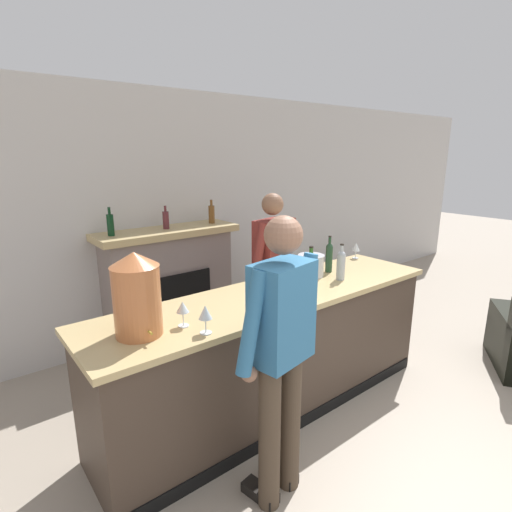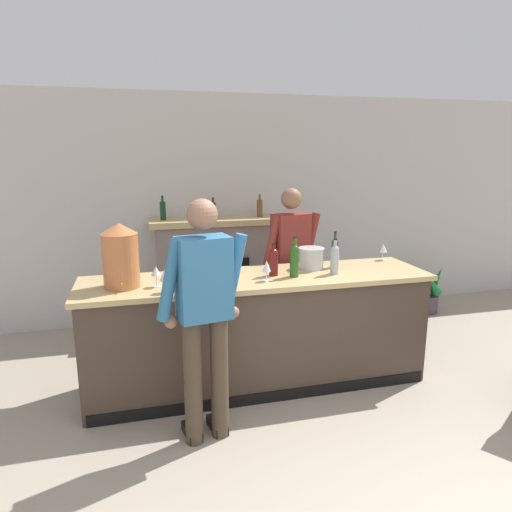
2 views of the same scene
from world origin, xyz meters
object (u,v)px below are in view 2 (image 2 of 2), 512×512
fireplace_stone (215,270)px  wine_bottle_riesling_slim (335,258)px  copper_dispenser (120,255)px  wine_glass_front_left (383,248)px  wine_glass_near_bucket (165,276)px  potted_plant_corner (427,292)px  wine_glass_mid_counter (156,272)px  ice_bucket_steel (311,258)px  wine_bottle_cabernet_heavy (294,259)px  wine_bottle_rose_blush (335,252)px  person_bartender (290,263)px  wine_bottle_chardonnay_pale (274,261)px  person_customer (204,312)px  wine_glass_by_dispenser (267,267)px

fireplace_stone → wine_bottle_riesling_slim: size_ratio=4.96×
copper_dispenser → wine_glass_front_left: size_ratio=3.09×
wine_glass_front_left → wine_glass_near_bucket: size_ratio=0.92×
potted_plant_corner → wine_glass_mid_counter: wine_glass_mid_counter is taller
ice_bucket_steel → wine_glass_mid_counter: (-1.41, -0.24, 0.02)m
copper_dispenser → wine_bottle_cabernet_heavy: copper_dispenser is taller
wine_bottle_rose_blush → person_bartender: bearing=117.8°
wine_glass_front_left → wine_bottle_riesling_slim: bearing=-151.5°
person_bartender → wine_bottle_rose_blush: bearing=-62.2°
ice_bucket_steel → wine_bottle_chardonnay_pale: (-0.40, -0.14, 0.03)m
wine_glass_front_left → wine_glass_mid_counter: bearing=-170.2°
fireplace_stone → wine_bottle_riesling_slim: bearing=-65.5°
copper_dispenser → wine_glass_front_left: copper_dispenser is taller
person_customer → wine_glass_near_bucket: bearing=119.4°
wine_bottle_riesling_slim → wine_glass_front_left: 0.78m
potted_plant_corner → person_customer: person_customer is taller
fireplace_stone → person_bartender: bearing=-58.2°
potted_plant_corner → copper_dispenser: copper_dispenser is taller
person_customer → person_bartender: (1.08, 1.33, -0.03)m
wine_bottle_chardonnay_pale → wine_glass_near_bucket: (-0.95, -0.28, -0.00)m
wine_bottle_riesling_slim → person_bartender: bearing=102.7°
wine_glass_by_dispenser → person_bartender: bearing=58.7°
wine_bottle_riesling_slim → wine_glass_mid_counter: size_ratio=1.92×
person_customer → wine_bottle_cabernet_heavy: person_customer is taller
copper_dispenser → potted_plant_corner: bearing=19.6°
person_bartender → wine_bottle_cabernet_heavy: size_ratio=4.89×
fireplace_stone → wine_bottle_chardonnay_pale: 1.72m
potted_plant_corner → wine_bottle_cabernet_heavy: size_ratio=1.87×
wine_glass_mid_counter → wine_bottle_chardonnay_pale: bearing=5.7°
potted_plant_corner → copper_dispenser: bearing=-160.4°
wine_bottle_cabernet_heavy → wine_glass_mid_counter: (-1.16, -0.01, -0.03)m
potted_plant_corner → person_customer: bearing=-148.0°
wine_bottle_cabernet_heavy → wine_glass_by_dispenser: (-0.27, -0.07, -0.03)m
wine_glass_mid_counter → copper_dispenser: bearing=166.8°
potted_plant_corner → wine_glass_near_bucket: 3.89m
wine_glass_front_left → copper_dispenser: bearing=-172.6°
wine_bottle_rose_blush → wine_glass_mid_counter: (-1.64, -0.23, -0.03)m
fireplace_stone → person_customer: (-0.46, -2.33, 0.32)m
copper_dispenser → wine_glass_front_left: 2.52m
person_bartender → wine_bottle_riesling_slim: person_bartender is taller
wine_bottle_riesling_slim → wine_glass_mid_counter: wine_bottle_riesling_slim is taller
person_customer → wine_glass_mid_counter: person_customer is taller
wine_bottle_riesling_slim → wine_bottle_chardonnay_pale: bearing=170.6°
wine_glass_mid_counter → wine_glass_by_dispenser: wine_glass_by_dispenser is taller
person_bartender → wine_bottle_chardonnay_pale: person_bartender is taller
copper_dispenser → ice_bucket_steel: size_ratio=2.18×
person_customer → wine_glass_mid_counter: size_ratio=10.61×
person_customer → wine_bottle_riesling_slim: size_ratio=5.54×
person_bartender → wine_bottle_riesling_slim: 0.76m
fireplace_stone → wine_glass_near_bucket: size_ratio=8.74×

